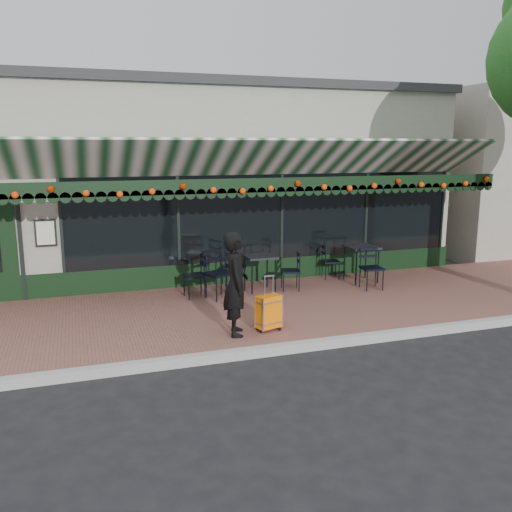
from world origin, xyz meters
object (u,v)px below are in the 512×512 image
object	(u,v)px
suitcase	(269,312)
chair_a_left	(290,271)
woman	(236,284)
chair_b_right	(235,267)
chair_b_front	(219,274)
chair_a_front	(372,269)
cafe_table_a	(362,250)
chair_a_right	(331,262)
cafe_table_b	(260,259)
chair_b_left	(195,276)

from	to	relation	value
suitcase	chair_a_left	xyz separation A→B (m)	(1.34, 2.33, 0.09)
woman	suitcase	world-z (taller)	woman
chair_b_right	chair_b_front	size ratio (longest dim) A/B	0.97
woman	chair_b_right	size ratio (longest dim) A/B	1.76
chair_a_front	cafe_table_a	bearing A→B (deg)	85.52
chair_a_right	chair_a_front	size ratio (longest dim) A/B	0.87
chair_a_right	chair_b_right	world-z (taller)	chair_b_right
cafe_table_b	chair_a_left	size ratio (longest dim) A/B	0.94
woman	cafe_table_b	xyz separation A→B (m)	(1.27, 2.51, -0.17)
cafe_table_b	chair_a_left	distance (m)	0.72
chair_a_left	chair_b_left	world-z (taller)	chair_b_left
chair_a_right	chair_b_right	xyz separation A→B (m)	(-2.41, -0.23, 0.09)
chair_a_right	chair_b_front	size ratio (longest dim) A/B	0.79
suitcase	cafe_table_b	world-z (taller)	suitcase
chair_b_right	chair_b_front	distance (m)	0.80
chair_a_left	chair_b_right	size ratio (longest dim) A/B	0.84
cafe_table_b	chair_b_front	world-z (taller)	chair_b_front
cafe_table_a	chair_a_left	distance (m)	1.86
chair_a_left	chair_b_left	bearing A→B (deg)	-77.93
chair_b_front	chair_b_right	bearing A→B (deg)	27.41
chair_b_front	cafe_table_a	bearing A→B (deg)	-15.57
woman	cafe_table_a	world-z (taller)	woman
chair_a_left	chair_a_right	xyz separation A→B (m)	(1.30, 0.68, -0.02)
woman	chair_a_right	distance (m)	4.44
woman	chair_b_left	distance (m)	2.47
cafe_table_a	cafe_table_b	bearing A→B (deg)	-179.51
suitcase	chair_a_left	size ratio (longest dim) A/B	1.15
chair_a_right	chair_b_left	xyz separation A→B (m)	(-3.38, -0.60, 0.05)
chair_a_right	chair_b_front	bearing A→B (deg)	116.62
suitcase	chair_b_front	world-z (taller)	chair_b_front
cafe_table_a	chair_b_right	world-z (taller)	chair_b_right
woman	cafe_table_a	distance (m)	4.51
cafe_table_b	chair_a_left	xyz separation A→B (m)	(0.64, -0.16, -0.28)
chair_b_left	woman	bearing A→B (deg)	-0.54
woman	chair_b_front	size ratio (longest dim) A/B	1.71
woman	chair_a_right	world-z (taller)	woman
cafe_table_b	chair_b_right	distance (m)	0.58
woman	suitcase	xyz separation A→B (m)	(0.58, 0.01, -0.54)
woman	chair_b_front	world-z (taller)	woman
cafe_table_a	woman	bearing A→B (deg)	-145.94
cafe_table_a	chair_a_front	xyz separation A→B (m)	(-0.11, -0.67, -0.29)
chair_b_front	chair_a_right	bearing A→B (deg)	-5.27
woman	cafe_table_a	bearing A→B (deg)	-43.89
chair_a_front	chair_b_right	xyz separation A→B (m)	(-2.81, 0.93, 0.03)
cafe_table_b	chair_a_front	world-z (taller)	chair_a_front
suitcase	chair_a_right	distance (m)	4.01
woman	chair_a_right	bearing A→B (deg)	-34.71
suitcase	cafe_table_b	xyz separation A→B (m)	(0.69, 2.50, 0.38)
chair_a_left	chair_a_right	distance (m)	1.47
chair_b_right	chair_b_left	bearing A→B (deg)	128.26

